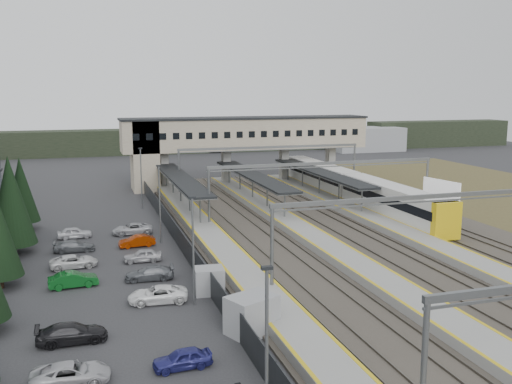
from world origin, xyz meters
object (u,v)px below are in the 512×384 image
object	(u,v)px
footbridge	(230,138)
billboard	(441,193)
relay_cabin_far	(209,281)
relay_cabin_near	(252,315)
train	(353,188)

from	to	relation	value
footbridge	billboard	xyz separation A→B (m)	(17.76, -31.82, -4.60)
relay_cabin_far	billboard	distance (m)	35.86
relay_cabin_far	footbridge	distance (m)	50.54
relay_cabin_near	relay_cabin_far	distance (m)	8.08
relay_cabin_far	billboard	world-z (taller)	billboard
footbridge	train	size ratio (longest dim) A/B	0.93
relay_cabin_near	train	xyz separation A→B (m)	(25.41, 36.55, 0.98)
relay_cabin_near	footbridge	bearing A→B (deg)	76.83
relay_cabin_far	billboard	xyz separation A→B (m)	(31.90, 16.21, 2.32)
relay_cabin_near	train	distance (m)	44.52
relay_cabin_near	relay_cabin_far	world-z (taller)	relay_cabin_near
relay_cabin_near	billboard	world-z (taller)	billboard
train	billboard	distance (m)	13.53
relay_cabin_near	relay_cabin_far	size ratio (longest dim) A/B	1.55
relay_cabin_near	train	size ratio (longest dim) A/B	0.08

